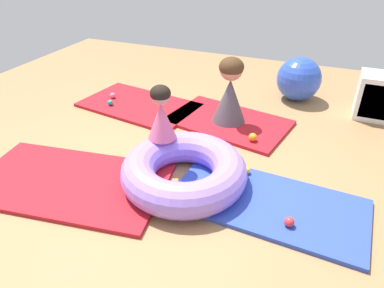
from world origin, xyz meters
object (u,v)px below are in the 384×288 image
play_ball_yellow (247,170)px  storage_cube (376,97)px  child_in_pink (161,113)px  inflatable_cushion (184,171)px  play_ball_red (289,222)px  play_ball_green (225,183)px  play_ball_teal (110,103)px  exercise_ball_large (299,79)px  play_ball_orange (253,137)px  play_ball_pink (113,95)px  adult_seated (230,91)px

play_ball_yellow → storage_cube: (1.16, 1.88, 0.20)m
child_in_pink → storage_cube: size_ratio=0.97×
inflatable_cushion → storage_cube: storage_cube is taller
play_ball_red → play_ball_green: bearing=155.1°
storage_cube → play_ball_teal: bearing=-162.4°
exercise_ball_large → play_ball_red: bearing=-83.4°
inflatable_cushion → child_in_pink: (-0.33, 0.25, 0.43)m
inflatable_cushion → play_ball_orange: inflatable_cushion is taller
exercise_ball_large → play_ball_orange: bearing=-101.0°
play_ball_teal → play_ball_yellow: size_ratio=1.03×
storage_cube → inflatable_cushion: bearing=-126.9°
child_in_pink → play_ball_green: child_in_pink is taller
play_ball_pink → storage_cube: (3.38, 0.82, 0.20)m
play_ball_pink → exercise_ball_large: bearing=23.1°
play_ball_teal → storage_cube: (3.27, 1.04, 0.20)m
adult_seated → play_ball_yellow: 1.18m
play_ball_orange → adult_seated: bearing=136.4°
child_in_pink → play_ball_yellow: 1.00m
play_ball_pink → play_ball_teal: size_ratio=1.08×
adult_seated → play_ball_yellow: bearing=91.2°
play_ball_teal → storage_cube: size_ratio=0.13×
play_ball_yellow → storage_cube: bearing=58.3°
inflatable_cushion → play_ball_teal: inflatable_cushion is taller
play_ball_red → play_ball_teal: (-2.61, 1.42, -0.00)m
play_ball_pink → play_ball_teal: bearing=-64.4°
play_ball_teal → play_ball_red: bearing=-28.5°
play_ball_pink → exercise_ball_large: exercise_ball_large is taller
play_ball_green → exercise_ball_large: (0.32, 2.37, 0.22)m
adult_seated → play_ball_red: bearing=97.2°
play_ball_red → play_ball_yellow: bearing=130.9°
play_ball_yellow → play_ball_teal: bearing=158.2°
adult_seated → storage_cube: size_ratio=1.44×
play_ball_red → play_ball_yellow: (-0.50, 0.57, -0.01)m
inflatable_cushion → play_ball_red: size_ratio=14.29×
inflatable_cushion → play_ball_yellow: size_ratio=16.53×
play_ball_red → storage_cube: size_ratio=0.15×
inflatable_cushion → play_ball_pink: (-1.70, 1.41, -0.08)m
inflatable_cushion → play_ball_teal: bearing=143.2°
adult_seated → play_ball_orange: size_ratio=8.48×
play_ball_pink → play_ball_red: (2.71, -1.63, 0.00)m
child_in_pink → exercise_ball_large: size_ratio=0.90×
play_ball_orange → play_ball_green: bearing=-92.2°
inflatable_cushion → exercise_ball_large: size_ratio=1.93×
adult_seated → play_ball_orange: adult_seated is taller
inflatable_cushion → adult_seated: (0.02, 1.36, 0.27)m
inflatable_cushion → play_ball_teal: (-1.60, 1.19, -0.08)m
play_ball_green → play_ball_yellow: 0.31m
play_ball_green → play_ball_red: (0.62, -0.29, 0.00)m
play_ball_pink → play_ball_yellow: bearing=-25.6°
exercise_ball_large → play_ball_teal: bearing=-151.6°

